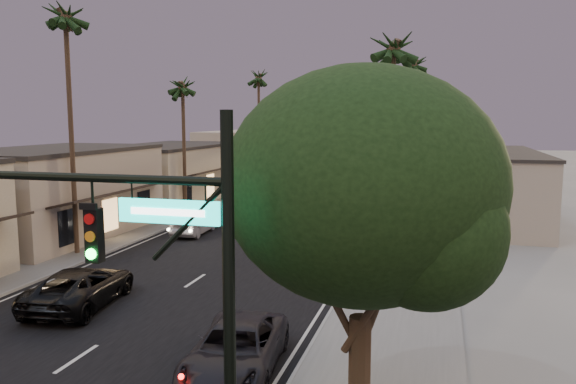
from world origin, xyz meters
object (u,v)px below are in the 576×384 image
Objects in this scene: palm_ld at (259,74)px; oncoming_pickup at (81,287)px; palm_lb at (65,10)px; palm_rb at (414,60)px; streetlight_left at (281,138)px; corner_tree at (366,196)px; streetlight_right at (392,145)px; palm_ra at (394,40)px; traffic_signal at (129,263)px; palm_lc at (182,82)px; curbside_black at (312,243)px; curbside_near at (236,349)px; palm_rc at (421,94)px; oncoming_silver at (195,222)px; arch at (356,134)px; palm_far at (309,92)px.

palm_ld reaches higher than oncoming_pickup.
palm_lb is 1.07× the size of palm_rb.
streetlight_left is 36.93m from palm_lb.
palm_lb reaches higher than palm_ld.
corner_tree reaches higher than oncoming_pickup.
streetlight_right is 0.68× the size of palm_ra.
traffic_signal is at bearing -94.16° from palm_rb.
traffic_signal is 41.02m from streetlight_right.
traffic_signal is at bearing -65.94° from palm_lc.
palm_lb is 18.29m from curbside_black.
curbside_near is 1.02× the size of curbside_black.
streetlight_right is 32.39m from oncoming_pickup.
palm_ld is 1.16× the size of palm_rc.
oncoming_silver is 9.79m from curbside_black.
oncoming_pickup is at bearing 129.61° from traffic_signal.
palm_rb is (8.60, -26.00, 6.88)m from arch.
palm_rb is at bearing -71.70° from arch.
curbside_near is at bearing -72.71° from palm_ld.
curbside_black is (12.94, -30.11, -11.64)m from palm_ld.
palm_rc is at bearing -34.89° from arch.
palm_lc is at bearing -121.56° from palm_rc.
palm_rb reaches higher than palm_rc.
palm_lb is at bearing -167.77° from curbside_black.
oncoming_silver is at bearing -60.08° from palm_lc.
palm_rb reaches higher than oncoming_pickup.
palm_far is (0.30, 56.00, -1.94)m from palm_lb.
curbside_near is at bearing -93.55° from palm_rc.
corner_tree is 0.72× the size of palm_lc.
palm_far is at bearing 103.02° from curbside_black.
palm_far reaches higher than streetlight_left.
corner_tree is (3.79, 3.45, 0.90)m from traffic_signal.
curbside_black is (-2.58, -20.11, -4.55)m from streetlight_right.
palm_lc reaches higher than traffic_signal.
palm_ld reaches higher than corner_tree.
traffic_signal is at bearing -86.67° from curbside_black.
palm_lb is at bearing 134.11° from curbside_near.
palm_ld is at bearing -84.24° from oncoming_silver.
curbside_black is at bearing -96.22° from palm_rc.
palm_ld reaches higher than palm_rc.
streetlight_right is 21.94m from palm_ra.
palm_ld reaches higher than curbside_near.
corner_tree reaches higher than traffic_signal.
curbside_near is (-0.41, 6.40, -4.32)m from traffic_signal.
palm_lb is at bearing -128.02° from palm_rb.
streetlight_right is at bearing 94.57° from palm_ra.
corner_tree is 18.91m from curbside_black.
palm_ra is at bearing 6.63° from palm_lb.
corner_tree is at bearing -75.86° from palm_far.
streetlight_left is at bearing 107.97° from corner_tree.
palm_ra is 2.82× the size of oncoming_silver.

